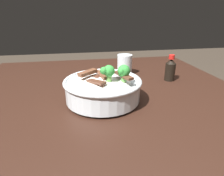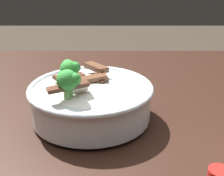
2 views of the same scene
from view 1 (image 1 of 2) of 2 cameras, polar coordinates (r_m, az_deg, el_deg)
The scene contains 4 objects.
dining_table at distance 0.59m, azimuth 1.11°, elevation -19.28°, with size 1.53×1.09×0.83m.
rice_bowl at distance 0.64m, azimuth -2.70°, elevation 0.33°, with size 0.26×0.26×0.14m.
drinking_glass at distance 0.93m, azimuth 3.80°, elevation 6.72°, with size 0.07×0.07×0.10m.
soy_sauce_bottle at distance 0.88m, azimuth 17.10°, elevation 5.37°, with size 0.04×0.04×0.12m.
Camera 1 is at (-0.43, 0.09, 1.12)m, focal length 30.44 mm.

